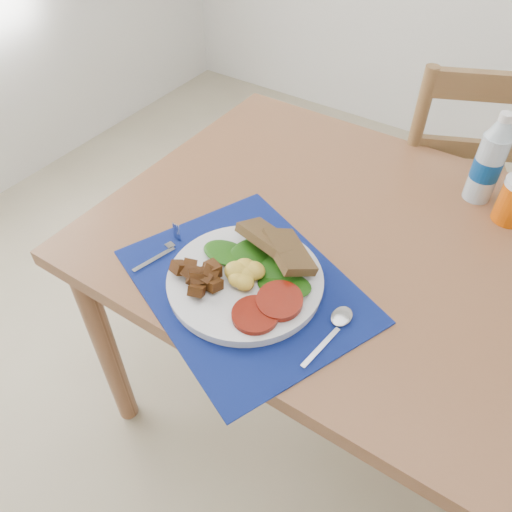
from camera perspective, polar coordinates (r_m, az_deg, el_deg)
The scene contains 8 objects.
ground at distance 1.65m, azimuth 8.29°, elevation -23.14°, with size 4.00×4.00×0.00m, color tan.
table at distance 1.20m, azimuth 15.95°, elevation -2.80°, with size 1.40×0.90×0.75m.
chair_far at distance 1.74m, azimuth 22.41°, elevation 9.00°, with size 0.57×0.56×1.18m.
placemat at distance 1.03m, azimuth -1.23°, elevation -3.35°, with size 0.49×0.38×0.00m, color black.
breakfast_plate at distance 1.02m, azimuth -1.68°, elevation -2.46°, with size 0.32×0.32×0.08m.
fork at distance 1.12m, azimuth -10.43°, elevation 0.63°, with size 0.04×0.15×0.00m.
spoon at distance 0.97m, azimuth 9.02°, elevation -7.97°, with size 0.04×0.17×0.00m.
water_bottle at distance 1.31m, azimuth 25.04°, elevation 9.63°, with size 0.07×0.07×0.23m.
Camera 1 is at (0.16, -0.63, 1.52)m, focal length 35.00 mm.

